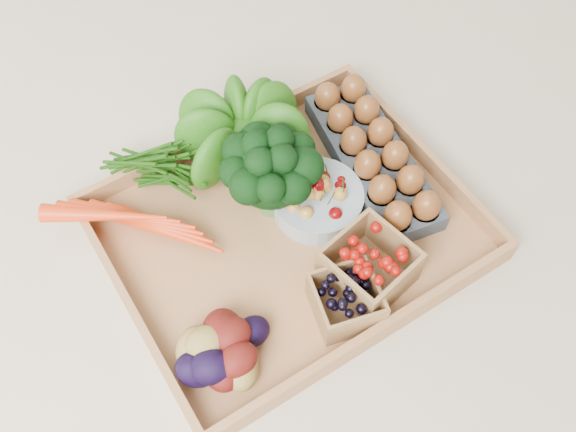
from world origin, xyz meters
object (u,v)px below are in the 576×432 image
tray (288,233)px  cherry_bowl (318,201)px  broccoli (271,185)px  egg_carton (372,160)px

tray → cherry_bowl: (0.06, 0.01, 0.03)m
broccoli → egg_carton: (0.18, -0.02, -0.04)m
tray → egg_carton: bearing=9.8°
tray → cherry_bowl: size_ratio=3.73×
egg_carton → broccoli: bearing=-176.6°
cherry_bowl → broccoli: bearing=145.7°
broccoli → tray: bearing=-93.3°
broccoli → cherry_bowl: broccoli is taller
cherry_bowl → tray: bearing=-168.8°
tray → egg_carton: (0.19, 0.03, 0.03)m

